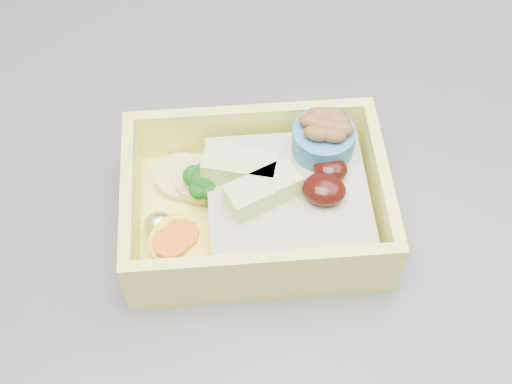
# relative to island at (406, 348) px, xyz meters

# --- Properties ---
(island) EXTENTS (1.24, 0.84, 0.92)m
(island) POSITION_rel_island_xyz_m (0.00, 0.00, 0.00)
(island) COLOR brown
(island) RESTS_ON ground
(bento_box) EXTENTS (0.20, 0.17, 0.06)m
(bento_box) POSITION_rel_island_xyz_m (-0.17, -0.13, 0.48)
(bento_box) COLOR #FFFB69
(bento_box) RESTS_ON island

